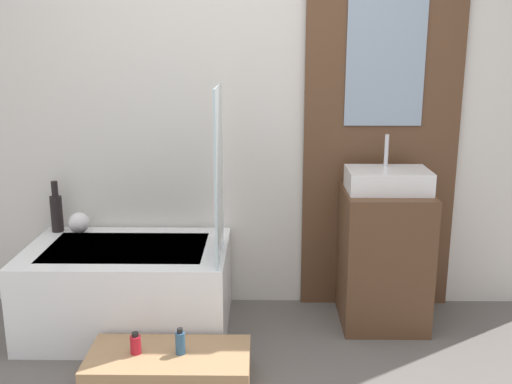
# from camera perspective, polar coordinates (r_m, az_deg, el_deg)

# --- Properties ---
(wall_tiled_back) EXTENTS (4.20, 0.06, 2.60)m
(wall_tiled_back) POSITION_cam_1_polar(r_m,az_deg,el_deg) (3.73, -1.38, 8.47)
(wall_tiled_back) COLOR silver
(wall_tiled_back) RESTS_ON ground_plane
(wall_wood_accent) EXTENTS (0.95, 0.04, 2.60)m
(wall_wood_accent) POSITION_cam_1_polar(r_m,az_deg,el_deg) (3.74, 11.98, 8.39)
(wall_wood_accent) COLOR brown
(wall_wood_accent) RESTS_ON ground_plane
(bathtub) EXTENTS (1.17, 0.77, 0.51)m
(bathtub) POSITION_cam_1_polar(r_m,az_deg,el_deg) (3.66, -12.03, -8.91)
(bathtub) COLOR white
(bathtub) RESTS_ON ground_plane
(glass_shower_screen) EXTENTS (0.01, 0.47, 0.94)m
(glass_shower_screen) POSITION_cam_1_polar(r_m,az_deg,el_deg) (3.23, -3.56, 1.76)
(glass_shower_screen) COLOR silver
(glass_shower_screen) RESTS_ON bathtub
(wooden_step_bench) EXTENTS (0.80, 0.40, 0.17)m
(wooden_step_bench) POSITION_cam_1_polar(r_m,az_deg,el_deg) (3.14, -8.28, -16.34)
(wooden_step_bench) COLOR #A87F56
(wooden_step_bench) RESTS_ON ground_plane
(vanity_cabinet) EXTENTS (0.50, 0.50, 0.82)m
(vanity_cabinet) POSITION_cam_1_polar(r_m,az_deg,el_deg) (3.69, 12.05, -6.13)
(vanity_cabinet) COLOR brown
(vanity_cabinet) RESTS_ON ground_plane
(sink) EXTENTS (0.47, 0.31, 0.32)m
(sink) POSITION_cam_1_polar(r_m,az_deg,el_deg) (3.55, 12.45, 1.11)
(sink) COLOR white
(sink) RESTS_ON vanity_cabinet
(vase_tall_dark) EXTENTS (0.07, 0.07, 0.32)m
(vase_tall_dark) POSITION_cam_1_polar(r_m,az_deg,el_deg) (3.93, -18.47, -1.74)
(vase_tall_dark) COLOR black
(vase_tall_dark) RESTS_ON bathtub
(vase_round_light) EXTENTS (0.13, 0.13, 0.13)m
(vase_round_light) POSITION_cam_1_polar(r_m,az_deg,el_deg) (3.88, -16.51, -2.82)
(vase_round_light) COLOR white
(vase_round_light) RESTS_ON bathtub
(bottle_soap_primary) EXTENTS (0.05, 0.05, 0.11)m
(bottle_soap_primary) POSITION_cam_1_polar(r_m,az_deg,el_deg) (3.10, -11.40, -14.00)
(bottle_soap_primary) COLOR #B21928
(bottle_soap_primary) RESTS_ON wooden_step_bench
(bottle_soap_secondary) EXTENTS (0.05, 0.05, 0.14)m
(bottle_soap_secondary) POSITION_cam_1_polar(r_m,az_deg,el_deg) (3.06, -7.23, -14.01)
(bottle_soap_secondary) COLOR #2D567A
(bottle_soap_secondary) RESTS_ON wooden_step_bench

